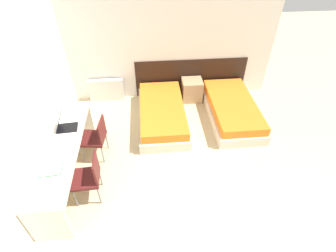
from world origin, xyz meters
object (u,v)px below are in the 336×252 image
at_px(bed_near_window, 162,113).
at_px(chair_near_laptop, 96,136).
at_px(laptop, 64,125).
at_px(chair_near_notebook, 89,176).
at_px(nightstand, 192,90).
at_px(bed_near_door, 232,110).

xyz_separation_m(bed_near_window, chair_near_laptop, (-1.24, -0.90, 0.28)).
bearing_deg(laptop, chair_near_notebook, -66.30).
bearing_deg(chair_near_notebook, nightstand, 48.93).
height_order(bed_near_door, nightstand, nightstand).
xyz_separation_m(bed_near_window, nightstand, (0.76, 0.76, 0.06)).
bearing_deg(nightstand, chair_near_notebook, -128.06).
height_order(chair_near_laptop, chair_near_notebook, same).
height_order(bed_near_window, nightstand, nightstand).
relative_size(chair_near_notebook, laptop, 2.34).
bearing_deg(chair_near_notebook, chair_near_laptop, 87.01).
height_order(chair_near_laptop, laptop, laptop).
distance_m(bed_near_window, bed_near_door, 1.52).
distance_m(bed_near_door, chair_near_notebook, 3.30).
xyz_separation_m(bed_near_window, bed_near_door, (1.52, 0.00, 0.00)).
bearing_deg(chair_near_laptop, laptop, -167.32).
distance_m(bed_near_door, laptop, 3.40).
xyz_separation_m(chair_near_laptop, chair_near_notebook, (0.00, -0.89, 0.00)).
bearing_deg(bed_near_door, laptop, -163.53).
distance_m(chair_near_laptop, chair_near_notebook, 0.89).
height_order(bed_near_window, laptop, laptop).
xyz_separation_m(bed_near_window, chair_near_notebook, (-1.24, -1.79, 0.28)).
bearing_deg(bed_near_window, chair_near_notebook, -124.67).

